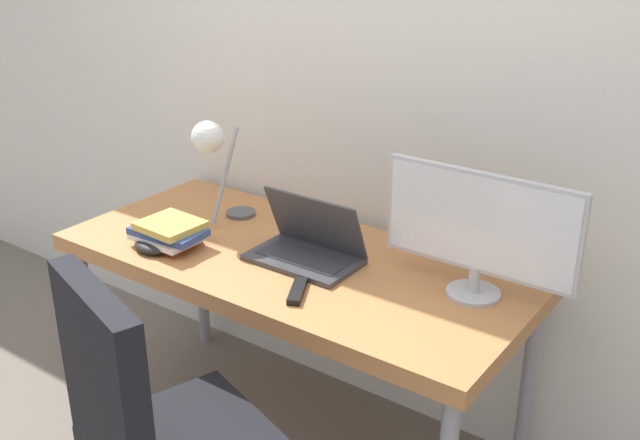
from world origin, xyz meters
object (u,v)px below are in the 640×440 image
desk_lamp (212,148)px  book_stack (169,233)px  monitor (479,228)px  office_chair (153,431)px  game_controller (152,246)px  laptop (307,247)px

desk_lamp → book_stack: bearing=-94.8°
monitor → desk_lamp: desk_lamp is taller
office_chair → book_stack: 0.79m
office_chair → game_controller: 0.75m
desk_lamp → book_stack: size_ratio=1.53×
game_controller → monitor: bearing=19.3°
desk_lamp → office_chair: size_ratio=0.40×
laptop → desk_lamp: bearing=176.0°
desk_lamp → monitor: bearing=4.1°
laptop → book_stack: bearing=-157.4°
monitor → game_controller: 1.12m
monitor → laptop: bearing=-169.6°
game_controller → office_chair: bearing=-44.0°
laptop → monitor: bearing=10.4°
laptop → book_stack: laptop is taller
laptop → office_chair: office_chair is taller
laptop → monitor: 0.60m
laptop → office_chair: bearing=-87.2°
book_stack → game_controller: size_ratio=1.88×
desk_lamp → office_chair: bearing=-58.6°
monitor → game_controller: monitor is taller
monitor → desk_lamp: (-1.00, -0.07, 0.08)m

